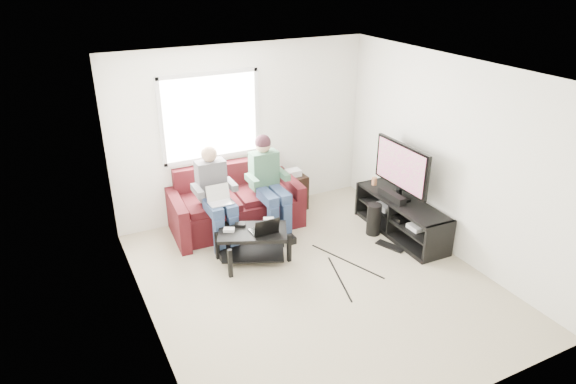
{
  "coord_description": "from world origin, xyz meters",
  "views": [
    {
      "loc": [
        -2.71,
        -4.65,
        3.69
      ],
      "look_at": [
        -0.07,
        0.6,
        0.99
      ],
      "focal_mm": 32.0,
      "sensor_mm": 36.0,
      "label": 1
    }
  ],
  "objects_px": {
    "tv": "(401,168)",
    "subwoofer": "(374,219)",
    "coffee_table": "(253,238)",
    "sofa": "(235,205)",
    "end_table": "(293,191)",
    "tv_stand": "(401,219)"
  },
  "relations": [
    {
      "from": "coffee_table",
      "to": "subwoofer",
      "type": "bearing_deg",
      "value": -4.0
    },
    {
      "from": "sofa",
      "to": "end_table",
      "type": "height_order",
      "value": "sofa"
    },
    {
      "from": "sofa",
      "to": "coffee_table",
      "type": "height_order",
      "value": "sofa"
    },
    {
      "from": "coffee_table",
      "to": "tv_stand",
      "type": "distance_m",
      "value": 2.22
    },
    {
      "from": "sofa",
      "to": "tv",
      "type": "bearing_deg",
      "value": -31.07
    },
    {
      "from": "sofa",
      "to": "end_table",
      "type": "xyz_separation_m",
      "value": [
        1.05,
        0.15,
        -0.04
      ]
    },
    {
      "from": "sofa",
      "to": "coffee_table",
      "type": "relative_size",
      "value": 1.9
    },
    {
      "from": "end_table",
      "to": "coffee_table",
      "type": "bearing_deg",
      "value": -135.66
    },
    {
      "from": "sofa",
      "to": "tv",
      "type": "xyz_separation_m",
      "value": [
        2.04,
        -1.23,
        0.67
      ]
    },
    {
      "from": "tv",
      "to": "subwoofer",
      "type": "xyz_separation_m",
      "value": [
        -0.35,
        0.08,
        -0.77
      ]
    },
    {
      "from": "tv",
      "to": "end_table",
      "type": "xyz_separation_m",
      "value": [
        -0.99,
        1.38,
        -0.71
      ]
    },
    {
      "from": "subwoofer",
      "to": "coffee_table",
      "type": "bearing_deg",
      "value": 176.0
    },
    {
      "from": "coffee_table",
      "to": "sofa",
      "type": "bearing_deg",
      "value": 81.67
    },
    {
      "from": "sofa",
      "to": "tv_stand",
      "type": "relative_size",
      "value": 1.2
    },
    {
      "from": "tv",
      "to": "subwoofer",
      "type": "bearing_deg",
      "value": 167.15
    },
    {
      "from": "coffee_table",
      "to": "tv",
      "type": "bearing_deg",
      "value": -5.42
    },
    {
      "from": "coffee_table",
      "to": "subwoofer",
      "type": "distance_m",
      "value": 1.85
    },
    {
      "from": "sofa",
      "to": "coffee_table",
      "type": "xyz_separation_m",
      "value": [
        -0.15,
        -1.02,
        -0.0
      ]
    },
    {
      "from": "tv",
      "to": "subwoofer",
      "type": "relative_size",
      "value": 2.34
    },
    {
      "from": "subwoofer",
      "to": "end_table",
      "type": "height_order",
      "value": "end_table"
    },
    {
      "from": "coffee_table",
      "to": "tv",
      "type": "distance_m",
      "value": 2.3
    },
    {
      "from": "tv_stand",
      "to": "tv",
      "type": "xyz_separation_m",
      "value": [
        -0.0,
        0.1,
        0.76
      ]
    }
  ]
}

